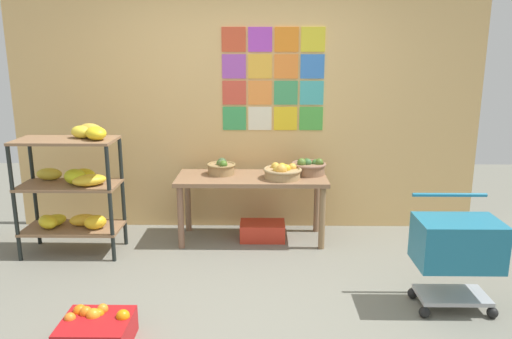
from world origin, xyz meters
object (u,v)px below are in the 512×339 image
at_px(banana_shelf_unit, 74,182).
at_px(fruit_basket_left, 282,172).
at_px(produce_crate_under_table, 262,231).
at_px(orange_crate_foreground, 96,331).
at_px(fruit_basket_right, 221,167).
at_px(display_table, 252,185).
at_px(shopping_cart, 457,247).
at_px(fruit_basket_centre, 309,167).

bearing_deg(banana_shelf_unit, fruit_basket_left, 7.85).
xyz_separation_m(produce_crate_under_table, orange_crate_foreground, (-1.07, -1.85, 0.01)).
bearing_deg(fruit_basket_right, display_table, -14.53).
distance_m(display_table, shopping_cart, 2.02).
distance_m(fruit_basket_left, produce_crate_under_table, 0.67).
bearing_deg(banana_shelf_unit, fruit_basket_centre, 11.42).
bearing_deg(banana_shelf_unit, fruit_basket_right, 17.59).
relative_size(fruit_basket_centre, shopping_cart, 0.42).
relative_size(fruit_basket_right, fruit_basket_centre, 0.82).
height_order(banana_shelf_unit, display_table, banana_shelf_unit).
xyz_separation_m(banana_shelf_unit, produce_crate_under_table, (1.73, 0.34, -0.59)).
height_order(banana_shelf_unit, produce_crate_under_table, banana_shelf_unit).
height_order(display_table, fruit_basket_centre, fruit_basket_centre).
height_order(banana_shelf_unit, shopping_cart, banana_shelf_unit).
relative_size(display_table, produce_crate_under_table, 3.28).
distance_m(display_table, fruit_basket_centre, 0.60).
relative_size(banana_shelf_unit, fruit_basket_centre, 3.49).
xyz_separation_m(fruit_basket_left, produce_crate_under_table, (-0.19, 0.07, -0.63)).
bearing_deg(fruit_basket_left, banana_shelf_unit, -172.15).
distance_m(fruit_basket_left, orange_crate_foreground, 2.27).
height_order(fruit_basket_right, orange_crate_foreground, fruit_basket_right).
height_order(display_table, fruit_basket_right, fruit_basket_right).
height_order(banana_shelf_unit, orange_crate_foreground, banana_shelf_unit).
bearing_deg(fruit_basket_left, fruit_basket_right, 165.75).
height_order(banana_shelf_unit, fruit_basket_right, banana_shelf_unit).
relative_size(banana_shelf_unit, produce_crate_under_table, 2.72).
height_order(fruit_basket_right, shopping_cart, shopping_cart).
relative_size(display_table, shopping_cart, 1.79).
bearing_deg(orange_crate_foreground, display_table, 62.50).
height_order(orange_crate_foreground, shopping_cart, shopping_cart).
height_order(banana_shelf_unit, fruit_basket_centre, banana_shelf_unit).
bearing_deg(display_table, fruit_basket_right, 165.47).
bearing_deg(display_table, orange_crate_foreground, -117.50).
height_order(fruit_basket_centre, orange_crate_foreground, fruit_basket_centre).
relative_size(produce_crate_under_table, shopping_cart, 0.54).
xyz_separation_m(fruit_basket_right, orange_crate_foreground, (-0.66, -1.93, -0.63)).
bearing_deg(shopping_cart, orange_crate_foreground, -167.64).
bearing_deg(display_table, fruit_basket_left, -13.96).
relative_size(display_table, orange_crate_foreground, 3.34).
height_order(fruit_basket_left, fruit_basket_centre, fruit_basket_centre).
height_order(display_table, shopping_cart, shopping_cart).
bearing_deg(fruit_basket_left, orange_crate_foreground, -125.35).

